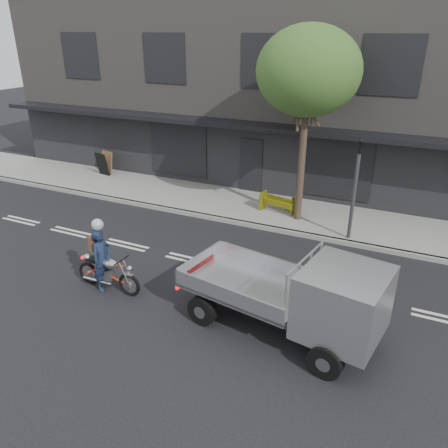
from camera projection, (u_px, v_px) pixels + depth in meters
The scene contains 11 objects.
ground at pixel (190, 260), 13.51m from camera, with size 80.00×80.00×0.00m, color black.
sidewalk at pixel (247, 206), 17.37m from camera, with size 32.00×3.20×0.15m, color gray.
kerb at pixel (231, 221), 16.04m from camera, with size 32.00×0.20×0.15m, color gray.
building_main at pixel (300, 86), 21.22m from camera, with size 26.00×10.00×8.00m, color slate.
street_tree at pixel (308, 72), 13.98m from camera, with size 3.40×3.40×6.74m.
traffic_light_pole at pixel (354, 195), 13.99m from camera, with size 0.12×0.12×3.50m.
motorcycle at pixel (108, 272), 11.78m from camera, with size 2.05×0.60×1.06m.
rider at pixel (102, 260), 11.70m from camera, with size 0.64×0.42×1.77m, color #16223C.
flatbed_ute at pixel (323, 299), 9.38m from camera, with size 4.87×2.60×2.14m.
construction_barrier at pixel (277, 204), 16.36m from camera, with size 1.34×0.53×0.75m, color #D8D00B, non-canonical shape.
sandwich_board at pixel (102, 164), 20.58m from camera, with size 0.68×0.46×1.08m, color black, non-canonical shape.
Camera 1 is at (5.95, -10.32, 6.55)m, focal length 35.00 mm.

